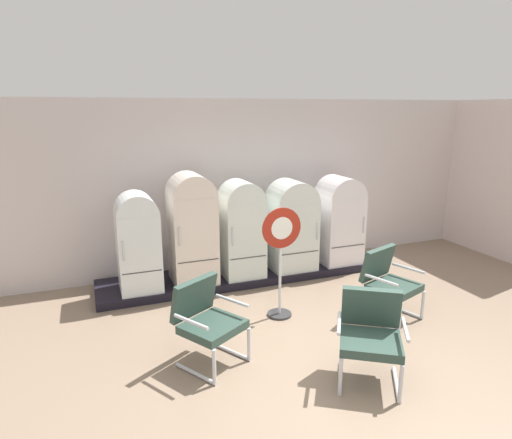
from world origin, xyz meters
The scene contains 13 objects.
ground centered at (0.00, 0.00, -0.03)m, with size 12.00×10.00×0.05m, color #86715C.
back_wall centered at (0.00, 3.66, 1.42)m, with size 11.76×0.12×2.82m.
side_wall_right centered at (4.66, 2.47, 1.40)m, with size 0.16×2.20×2.82m.
display_plinth centered at (0.00, 3.02, 0.06)m, with size 4.62×0.95×0.12m, color black.
refrigerator_0 centered at (-1.67, 2.89, 0.87)m, with size 0.58×0.62×1.42m.
refrigerator_1 centered at (-0.88, 2.93, 0.99)m, with size 0.64×0.70×1.64m.
refrigerator_2 centered at (-0.11, 2.89, 0.91)m, with size 0.62×0.62×1.49m.
refrigerator_3 centered at (0.74, 2.91, 0.88)m, with size 0.71×0.66×1.45m.
refrigerator_4 centered at (1.62, 2.90, 0.89)m, with size 0.67×0.65×1.46m.
armchair_left centered at (-1.21, 0.89, 0.52)m, with size 0.83×0.84×0.92m.
armchair_right centered at (1.26, 1.07, 0.52)m, with size 0.78×0.80×0.92m.
armchair_center centered at (0.24, 0.01, 0.52)m, with size 0.84×0.85×0.92m.
sign_stand centered at (-0.04, 1.59, 0.77)m, with size 0.52×0.32×1.47m.
Camera 1 is at (-2.26, -3.30, 2.67)m, focal length 31.01 mm.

